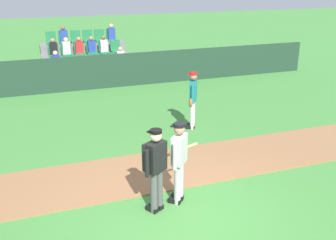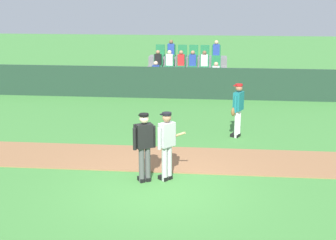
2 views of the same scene
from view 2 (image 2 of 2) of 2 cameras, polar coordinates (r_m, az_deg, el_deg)
ground_plane at (r=11.55m, az=-1.11°, el=-8.15°), size 80.00×80.00×0.00m
infield_dirt_path at (r=13.35m, az=-0.15°, el=-4.74°), size 28.00×2.07×0.03m
dugout_fence at (r=20.68m, az=1.99°, el=4.50°), size 20.00×0.16×1.38m
stadium_bleachers at (r=22.52m, az=2.28°, el=5.29°), size 3.90×2.95×2.30m
batter_grey_jersey at (r=11.64m, az=-0.14°, el=-2.85°), size 0.75×0.68×1.76m
umpire_home_plate at (r=11.55m, az=-2.93°, el=-2.86°), size 0.54×0.45×1.76m
runner_teal_jersey at (r=15.25m, az=8.48°, el=1.40°), size 0.45×0.61×1.76m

